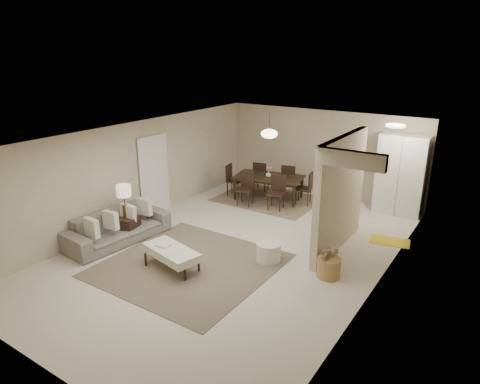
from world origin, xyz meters
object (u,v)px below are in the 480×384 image
Objects in this scene: sofa at (118,227)px; ottoman_bench at (171,253)px; round_pouf at (269,252)px; side_table at (127,228)px; pantry_cabinet at (401,175)px; dining_table at (268,188)px; wicker_basket at (329,267)px.

ottoman_bench is (1.89, -0.30, 0.01)m from sofa.
round_pouf is at bearing 55.82° from ottoman_bench.
side_table is (0.05, 0.22, -0.08)m from sofa.
sofa reaches higher than side_table.
pantry_cabinet is at bearing 70.79° from round_pouf.
pantry_cabinet reaches higher than ottoman_bench.
sofa is at bearing -102.66° from side_table.
pantry_cabinet is 1.09× the size of dining_table.
round_pouf is at bearing -109.21° from pantry_cabinet.
pantry_cabinet is 4.00× the size of side_table.
sofa is 1.91m from ottoman_bench.
sofa is 5.25× the size of wicker_basket.
side_table reaches higher than ottoman_bench.
sofa reaches higher than dining_table.
dining_table is (-3.39, -0.97, -0.71)m from pantry_cabinet.
ottoman_bench is 1.91m from side_table.
sofa is 4.73m from wicker_basket.
wicker_basket is 4.51m from dining_table.
round_pouf is (1.43, 1.34, -0.15)m from ottoman_bench.
side_table is at bearing -165.93° from round_pouf.
sofa is at bearing -166.14° from wicker_basket.
dining_table is at bearing 71.69° from side_table.
pantry_cabinet is at bearing -36.58° from sofa.
sofa is at bearing -162.57° from round_pouf.
pantry_cabinet is at bearing 46.86° from side_table.
pantry_cabinet is 6.99m from side_table.
pantry_cabinet reaches higher than wicker_basket.
round_pouf is 1.14× the size of wicker_basket.
pantry_cabinet reaches higher than sofa.
side_table is at bearing -168.67° from wicker_basket.
side_table is (-1.84, 0.52, -0.09)m from ottoman_bench.
ottoman_bench reaches higher than wicker_basket.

